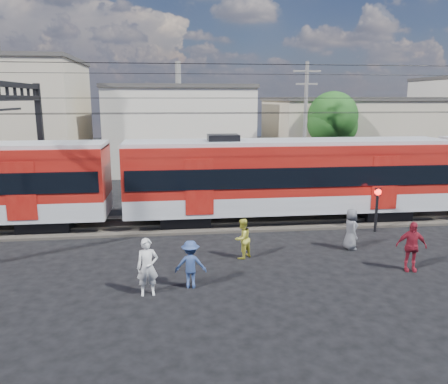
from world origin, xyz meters
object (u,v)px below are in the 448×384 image
at_px(pedestrian_a, 147,267).
at_px(commuter_train, 291,175).
at_px(pedestrian_c, 191,264).
at_px(crossing_signal, 377,202).

bearing_deg(pedestrian_a, commuter_train, 43.98).
bearing_deg(commuter_train, pedestrian_c, -125.93).
bearing_deg(commuter_train, pedestrian_a, -130.81).
bearing_deg(pedestrian_c, commuter_train, -120.37).
xyz_separation_m(commuter_train, crossing_signal, (3.57, -2.24, -0.94)).
relative_size(pedestrian_a, crossing_signal, 0.89).
xyz_separation_m(pedestrian_a, pedestrian_c, (1.38, 0.41, -0.13)).
xyz_separation_m(pedestrian_a, crossing_signal, (10.34, 5.60, 0.53)).
relative_size(commuter_train, crossing_signal, 23.79).
bearing_deg(commuter_train, crossing_signal, -32.13).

